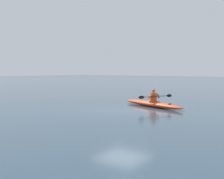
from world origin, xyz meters
The scene contains 3 objects.
ground_plane centered at (0.00, 0.00, 0.00)m, with size 160.00×160.00×0.00m, color #283D4C.
kayak centered at (-0.39, -2.38, 0.16)m, with size 4.78×2.30×0.31m.
kayaker centered at (-0.51, -2.34, 0.61)m, with size 0.88×2.30×0.72m.
Camera 1 is at (-8.90, 12.41, 2.10)m, focal length 47.64 mm.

